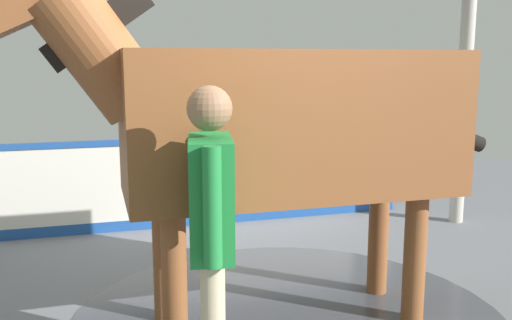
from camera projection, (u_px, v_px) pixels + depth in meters
The scene contains 6 objects.
ground_plane at pixel (262, 309), 4.29m from camera, with size 16.00×16.00×0.02m, color slate.
wet_patch at pixel (288, 319), 4.11m from camera, with size 3.20×3.20×0.00m, color #42444C.
barrier_wall at pixel (214, 184), 6.46m from camera, with size 3.24×3.41×1.02m.
roof_post_far at pixel (463, 97), 6.36m from camera, with size 0.16×0.16×2.93m, color #B7B2A8.
horse at pixel (274, 121), 3.82m from camera, with size 2.63×2.76×2.53m.
handler at pixel (211, 225), 2.94m from camera, with size 0.60×0.46×1.74m.
Camera 1 is at (-3.60, -1.80, 1.86)m, focal length 39.33 mm.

